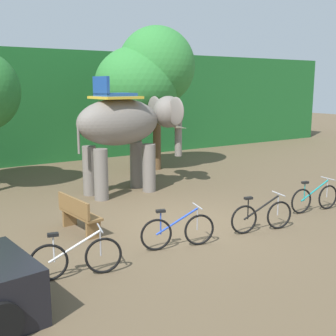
% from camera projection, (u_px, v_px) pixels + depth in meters
% --- Properties ---
extents(ground_plane, '(80.00, 80.00, 0.00)m').
position_uv_depth(ground_plane, '(186.00, 224.00, 11.03)').
color(ground_plane, brown).
extents(foliage_hedge, '(36.00, 6.00, 5.09)m').
position_uv_depth(foliage_hedge, '(31.00, 105.00, 21.64)').
color(foliage_hedge, '#1E6028').
rests_on(foliage_hedge, ground).
extents(tree_left, '(3.42, 3.42, 5.06)m').
position_uv_depth(tree_left, '(137.00, 85.00, 17.28)').
color(tree_left, brown).
rests_on(tree_left, ground).
extents(tree_center_right, '(3.12, 3.12, 5.86)m').
position_uv_depth(tree_center_right, '(157.00, 67.00, 17.42)').
color(tree_center_right, brown).
rests_on(tree_center_right, ground).
extents(elephant, '(4.19, 2.09, 3.78)m').
position_uv_depth(elephant, '(128.00, 126.00, 14.00)').
color(elephant, slate).
rests_on(elephant, ground).
extents(bike_white, '(1.67, 0.60, 0.92)m').
position_uv_depth(bike_white, '(76.00, 257.00, 7.92)').
color(bike_white, black).
rests_on(bike_white, ground).
extents(bike_blue, '(1.67, 0.60, 0.92)m').
position_uv_depth(bike_blue, '(178.00, 231.00, 9.36)').
color(bike_blue, black).
rests_on(bike_blue, ground).
extents(bike_black, '(1.68, 0.55, 0.92)m').
position_uv_depth(bike_black, '(262.00, 216.00, 10.42)').
color(bike_black, black).
rests_on(bike_black, ground).
extents(bike_teal, '(1.70, 0.52, 0.92)m').
position_uv_depth(bike_teal, '(315.00, 198.00, 12.08)').
color(bike_teal, black).
rests_on(bike_teal, ground).
extents(wooden_bench, '(0.56, 1.53, 0.89)m').
position_uv_depth(wooden_bench, '(78.00, 213.00, 10.34)').
color(wooden_bench, brown).
rests_on(wooden_bench, ground).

